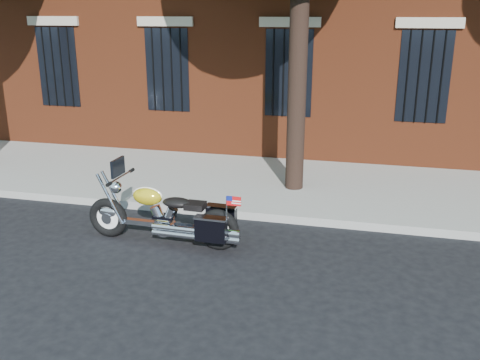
# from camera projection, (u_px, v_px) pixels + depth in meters

# --- Properties ---
(ground) EXTENTS (120.00, 120.00, 0.00)m
(ground) POSITION_uv_depth(u_px,v_px,m) (235.00, 251.00, 8.39)
(ground) COLOR black
(ground) RESTS_ON ground
(curb) EXTENTS (40.00, 0.16, 0.15)m
(curb) POSITION_uv_depth(u_px,v_px,m) (254.00, 215.00, 9.65)
(curb) COLOR gray
(curb) RESTS_ON ground
(sidewalk) EXTENTS (40.00, 3.60, 0.15)m
(sidewalk) POSITION_uv_depth(u_px,v_px,m) (273.00, 184.00, 11.39)
(sidewalk) COLOR gray
(sidewalk) RESTS_ON ground
(motorcycle) EXTENTS (2.69, 0.79, 1.36)m
(motorcycle) POSITION_uv_depth(u_px,v_px,m) (169.00, 217.00, 8.49)
(motorcycle) COLOR black
(motorcycle) RESTS_ON ground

